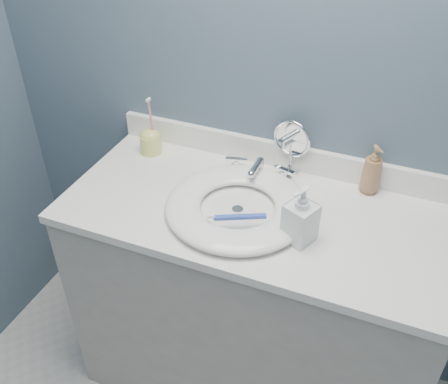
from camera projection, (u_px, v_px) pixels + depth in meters
The scene contains 12 objects.
back_wall at pixel (288, 79), 1.57m from camera, with size 2.20×0.02×2.40m, color #465869.
vanity_cabinet at pixel (251, 306), 1.83m from camera, with size 1.20×0.55×0.85m, color #AFAAA0.
countertop at pixel (256, 213), 1.57m from camera, with size 1.22×0.57×0.03m, color white.
backsplash at pixel (281, 155), 1.73m from camera, with size 1.22×0.02×0.09m, color white.
basin at pixel (238, 206), 1.54m from camera, with size 0.45×0.45×0.04m, color white, non-canonical shape.
drain at pixel (238, 210), 1.55m from camera, with size 0.04×0.04×0.01m, color silver.
faucet at pixel (259, 171), 1.68m from camera, with size 0.25×0.13×0.07m.
makeup_mirror at pixel (291, 145), 1.66m from camera, with size 0.13×0.08×0.20m.
soap_bottle_amber at pixel (372, 169), 1.58m from camera, with size 0.07×0.07×0.17m, color #916641.
soap_bottle_clear at pixel (301, 214), 1.39m from camera, with size 0.08×0.08×0.18m, color silver.
toothbrush_holder at pixel (150, 140), 1.80m from camera, with size 0.08×0.08×0.22m.
toothbrush_lying at pixel (238, 217), 1.46m from camera, with size 0.16×0.09×0.02m.
Camera 1 is at (0.37, -0.19, 1.85)m, focal length 40.00 mm.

